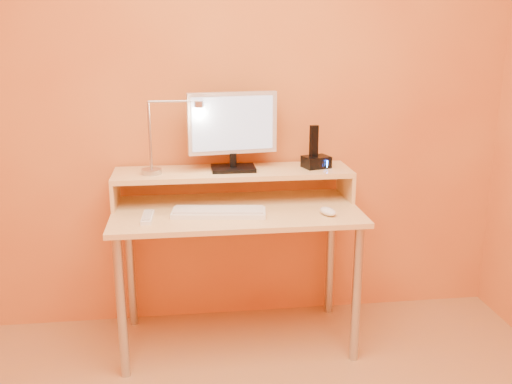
{
  "coord_description": "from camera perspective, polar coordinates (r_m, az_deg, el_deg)",
  "views": [
    {
      "loc": [
        -0.24,
        -1.48,
        1.56
      ],
      "look_at": [
        0.09,
        1.13,
        0.82
      ],
      "focal_mm": 40.18,
      "sensor_mm": 36.0,
      "label": 1
    }
  ],
  "objects": [
    {
      "name": "desk_shelf",
      "position": [
        2.91,
        -2.3,
        1.96
      ],
      "size": [
        1.2,
        0.3,
        0.02
      ],
      "primitive_type": "cube",
      "color": "#EDC681",
      "rests_on": "desk_lower"
    },
    {
      "name": "lamp_arm",
      "position": [
        2.8,
        -8.22,
        8.93
      ],
      "size": [
        0.24,
        0.01,
        0.01
      ],
      "primitive_type": "cylinder",
      "rotation": [
        0.0,
        1.57,
        0.0
      ],
      "color": "#B1B1B5",
      "rests_on": "lamp_post"
    },
    {
      "name": "desk_leg_fr",
      "position": [
        2.81,
        9.98,
        -10.03
      ],
      "size": [
        0.04,
        0.04,
        0.69
      ],
      "primitive_type": "cylinder",
      "color": "#B1B1B5",
      "rests_on": "floor"
    },
    {
      "name": "phone_dock",
      "position": [
        2.96,
        6.01,
        3.0
      ],
      "size": [
        0.15,
        0.13,
        0.06
      ],
      "primitive_type": "cube",
      "rotation": [
        0.0,
        0.0,
        0.29
      ],
      "color": "black",
      "rests_on": "desk_shelf"
    },
    {
      "name": "lamp_head",
      "position": [
        2.8,
        -5.73,
        8.71
      ],
      "size": [
        0.04,
        0.04,
        0.03
      ],
      "primitive_type": "cylinder",
      "color": "#B1B1B5",
      "rests_on": "lamp_arm"
    },
    {
      "name": "lamp_post",
      "position": [
        2.83,
        -10.53,
        5.52
      ],
      "size": [
        0.01,
        0.01,
        0.33
      ],
      "primitive_type": "cylinder",
      "color": "#B1B1B5",
      "rests_on": "lamp_base"
    },
    {
      "name": "shelf_riser_left",
      "position": [
        2.94,
        -13.84,
        0.04
      ],
      "size": [
        0.02,
        0.3,
        0.14
      ],
      "primitive_type": "cube",
      "color": "#EDC681",
      "rests_on": "desk_lower"
    },
    {
      "name": "desk_leg_bl",
      "position": [
        3.17,
        -12.39,
        -7.13
      ],
      "size": [
        0.04,
        0.04,
        0.69
      ],
      "primitive_type": "cylinder",
      "color": "#B1B1B5",
      "rests_on": "floor"
    },
    {
      "name": "lamp_bulb",
      "position": [
        2.81,
        -5.72,
        8.39
      ],
      "size": [
        0.03,
        0.03,
        0.0
      ],
      "primitive_type": "cylinder",
      "color": "#FFEAC6",
      "rests_on": "lamp_head"
    },
    {
      "name": "remote_control",
      "position": [
        2.7,
        -10.74,
        -2.49
      ],
      "size": [
        0.06,
        0.18,
        0.02
      ],
      "primitive_type": "cube",
      "rotation": [
        0.0,
        0.0,
        -0.04
      ],
      "color": "white",
      "rests_on": "desk_lower"
    },
    {
      "name": "monitor_foot",
      "position": [
        2.9,
        -2.29,
        2.37
      ],
      "size": [
        0.22,
        0.16,
        0.02
      ],
      "primitive_type": "cube",
      "color": "black",
      "rests_on": "desk_shelf"
    },
    {
      "name": "phone_led",
      "position": [
        2.93,
        7.09,
        2.8
      ],
      "size": [
        0.01,
        0.0,
        0.04
      ],
      "primitive_type": "cube",
      "color": "#3489FF",
      "rests_on": "phone_dock"
    },
    {
      "name": "lamp_base",
      "position": [
        2.87,
        -10.35,
        2.03
      ],
      "size": [
        0.1,
        0.1,
        0.02
      ],
      "primitive_type": "cylinder",
      "color": "#B1B1B5",
      "rests_on": "desk_shelf"
    },
    {
      "name": "wall_back",
      "position": [
        3.01,
        -2.67,
        9.82
      ],
      "size": [
        3.0,
        0.04,
        2.5
      ],
      "primitive_type": "cube",
      "color": "orange",
      "rests_on": "floor"
    },
    {
      "name": "desk_leg_br",
      "position": [
        3.25,
        7.4,
        -6.27
      ],
      "size": [
        0.04,
        0.04,
        0.69
      ],
      "primitive_type": "cylinder",
      "color": "#B1B1B5",
      "rests_on": "floor"
    },
    {
      "name": "keyboard",
      "position": [
        2.71,
        -3.73,
        -2.09
      ],
      "size": [
        0.46,
        0.2,
        0.02
      ],
      "primitive_type": "cube",
      "rotation": [
        0.0,
        0.0,
        -0.13
      ],
      "color": "white",
      "rests_on": "desk_lower"
    },
    {
      "name": "desk_leg_fl",
      "position": [
        2.72,
        -13.25,
        -11.2
      ],
      "size": [
        0.04,
        0.04,
        0.69
      ],
      "primitive_type": "cylinder",
      "color": "#B1B1B5",
      "rests_on": "floor"
    },
    {
      "name": "shelf_riser_right",
      "position": [
        3.03,
        8.91,
        0.81
      ],
      "size": [
        0.02,
        0.3,
        0.14
      ],
      "primitive_type": "cube",
      "color": "#EDC681",
      "rests_on": "desk_lower"
    },
    {
      "name": "phone_handset",
      "position": [
        2.94,
        5.78,
        5.08
      ],
      "size": [
        0.05,
        0.04,
        0.16
      ],
      "primitive_type": "cube",
      "rotation": [
        0.0,
        0.0,
        0.29
      ],
      "color": "black",
      "rests_on": "phone_dock"
    },
    {
      "name": "monitor_neck",
      "position": [
        2.89,
        -2.3,
        3.22
      ],
      "size": [
        0.04,
        0.04,
        0.07
      ],
      "primitive_type": "cylinder",
      "color": "black",
      "rests_on": "monitor_foot"
    },
    {
      "name": "mouse",
      "position": [
        2.73,
        7.17,
        -1.92
      ],
      "size": [
        0.09,
        0.12,
        0.04
      ],
      "primitive_type": "ellipsoid",
      "rotation": [
        0.0,
        0.0,
        0.34
      ],
      "color": "white",
      "rests_on": "desk_lower"
    },
    {
      "name": "monitor_screen",
      "position": [
        2.85,
        -2.32,
        6.82
      ],
      "size": [
        0.41,
        0.06,
        0.27
      ],
      "primitive_type": "cube",
      "rotation": [
        0.0,
        0.0,
        0.13
      ],
      "color": "#AECFFF",
      "rests_on": "monitor_panel"
    },
    {
      "name": "monitor_panel",
      "position": [
        2.87,
        -2.36,
        6.87
      ],
      "size": [
        0.45,
        0.09,
        0.31
      ],
      "primitive_type": "cube",
      "rotation": [
        0.0,
        0.0,
        0.13
      ],
      "color": "silver",
      "rests_on": "monitor_neck"
    },
    {
      "name": "desk_lower",
      "position": [
        2.81,
        -1.99,
        -1.94
      ],
      "size": [
        1.2,
        0.6,
        0.02
      ],
      "primitive_type": "cube",
      "color": "#EDC681",
      "rests_on": "floor"
    },
    {
      "name": "monitor_back",
      "position": [
        2.89,
        -2.4,
        6.94
      ],
      "size": [
        0.4,
        0.06,
        0.26
      ],
      "primitive_type": "cube",
      "rotation": [
        0.0,
        0.0,
        0.13
      ],
      "color": "black",
      "rests_on": "monitor_panel"
    }
  ]
}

